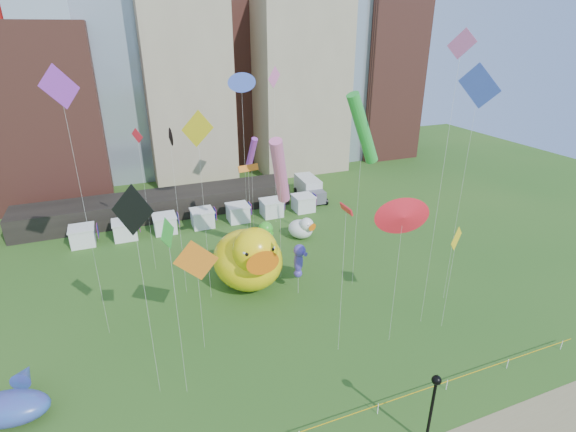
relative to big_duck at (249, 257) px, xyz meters
name	(u,v)px	position (x,y,z in m)	size (l,w,h in m)	color
skyline	(171,51)	(-0.30, 42.01, 17.99)	(101.00, 23.00, 68.00)	brown
pavilion	(159,205)	(-6.55, 22.95, -1.85)	(38.00, 6.00, 3.20)	black
vendor_tents	(203,219)	(-1.53, 16.95, -2.35)	(33.24, 2.80, 2.40)	white
big_duck	(249,257)	(0.00, 0.00, 0.00)	(7.12, 9.69, 7.52)	yellow
small_duck	(302,228)	(9.58, 8.57, -2.06)	(3.98, 4.34, 3.02)	white
seahorse_green	(265,238)	(1.99, 0.61, 1.51)	(1.75, 2.07, 6.84)	silver
seahorse_purple	(299,258)	(4.19, -3.05, 0.60)	(1.55, 1.76, 5.57)	silver
whale_inflatable	(10,406)	(-20.28, -9.94, -2.36)	(5.93, 6.96, 2.39)	#443695
lamppost	(433,403)	(5.07, -22.25, 0.11)	(0.61, 0.61, 5.82)	black
box_truck	(309,188)	(16.44, 21.50, -1.81)	(3.41, 7.67, 3.20)	silver
kite_0	(403,217)	(8.67, -12.67, 8.23)	(3.00, 0.97, 13.18)	silver
kite_1	(280,172)	(3.67, 0.61, 8.53)	(3.51, 4.29, 15.68)	silver
kite_2	(133,213)	(-10.51, -11.25, 11.03)	(2.43, 2.61, 16.40)	silver
kite_3	(168,237)	(-8.65, -12.01, 9.37)	(1.06, 2.15, 14.26)	silver
kite_4	(456,240)	(14.24, -12.78, 5.26)	(1.87, 0.96, 9.91)	silver
kite_5	(479,89)	(17.41, -9.26, 16.88)	(1.55, 3.32, 22.42)	silver
kite_6	(248,169)	(1.10, 2.87, 8.44)	(2.19, 0.69, 12.34)	silver
kite_7	(61,92)	(-13.92, -2.63, 17.32)	(2.45, 2.05, 22.73)	silver
kite_8	(346,212)	(3.98, -12.15, 9.20)	(0.30, 1.64, 13.12)	silver
kite_9	(274,81)	(8.15, 14.32, 15.56)	(2.13, 1.54, 20.77)	silver
kite_10	(170,138)	(-6.40, 1.50, 12.59)	(0.23, 1.58, 16.89)	silver
kite_11	(363,129)	(10.18, -3.55, 13.03)	(4.21, 2.03, 19.94)	silver
kite_12	(197,132)	(-4.27, -0.49, 13.35)	(2.40, 2.22, 18.66)	silver
kite_13	(241,83)	(1.48, 5.45, 16.51)	(1.94, 0.29, 20.98)	silver
kite_14	(196,261)	(-6.42, -7.68, 4.91)	(3.63, 0.53, 10.23)	silver
kite_15	(251,154)	(2.48, 6.26, 8.96)	(1.17, 2.45, 14.43)	silver
kite_16	(138,143)	(-8.86, 7.48, 10.92)	(1.00, 1.17, 15.91)	silver
kite_17	(460,59)	(12.87, -11.57, 19.45)	(0.99, 1.92, 24.97)	silver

